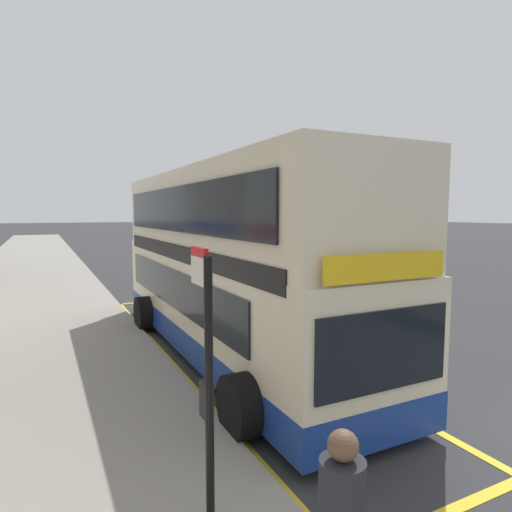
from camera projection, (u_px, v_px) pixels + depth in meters
name	position (u px, v px, depth m)	size (l,w,h in m)	color
ground_plane	(134.00, 257.00, 33.77)	(260.00, 260.00, 0.00)	#333335
pavement_near	(33.00, 260.00, 30.66)	(6.00, 76.00, 0.14)	gray
double_decker_bus	(228.00, 269.00, 10.44)	(3.25, 10.71, 4.40)	beige
bus_bay_markings	(223.00, 349.00, 10.90)	(3.05, 13.55, 0.01)	yellow
bus_stop_sign	(207.00, 366.00, 4.50)	(0.09, 0.51, 2.92)	black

